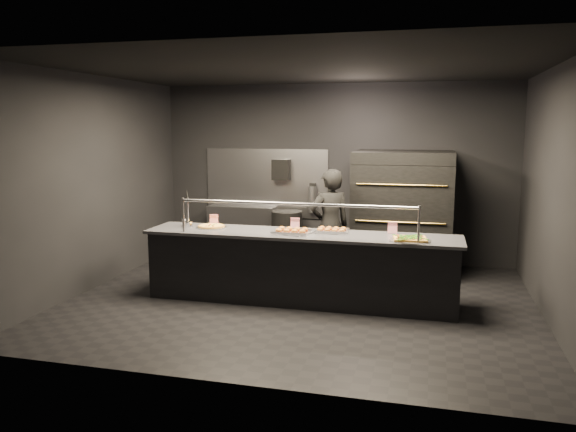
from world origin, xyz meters
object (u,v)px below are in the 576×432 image
(square_pizza, at_px, (410,239))
(trash_bin, at_px, (287,236))
(fire_extinguisher, at_px, (312,199))
(towel_dispenser, at_px, (281,170))
(service_counter, at_px, (300,267))
(round_pizza, at_px, (211,226))
(worker, at_px, (330,226))
(pizza_oven, at_px, (402,212))
(prep_shelf, at_px, (242,231))
(beer_tap, at_px, (187,216))
(slider_tray_a, at_px, (292,231))
(slider_tray_b, at_px, (332,230))

(square_pizza, bearing_deg, trash_bin, 133.19)
(fire_extinguisher, bearing_deg, trash_bin, -144.26)
(towel_dispenser, distance_m, fire_extinguisher, 0.74)
(service_counter, height_order, fire_extinguisher, service_counter)
(towel_dispenser, xyz_separation_m, round_pizza, (-0.37, -2.31, -0.61))
(worker, bearing_deg, pizza_oven, -172.09)
(prep_shelf, xyz_separation_m, trash_bin, (0.87, -0.20, -0.02))
(service_counter, distance_m, prep_shelf, 2.82)
(towel_dispenser, relative_size, square_pizza, 0.70)
(beer_tap, bearing_deg, towel_dispenser, 73.39)
(prep_shelf, relative_size, slider_tray_a, 2.20)
(pizza_oven, distance_m, slider_tray_a, 2.34)
(towel_dispenser, height_order, slider_tray_a, towel_dispenser)
(fire_extinguisher, bearing_deg, towel_dispenser, -178.96)
(towel_dispenser, distance_m, square_pizza, 3.48)
(pizza_oven, xyz_separation_m, slider_tray_b, (-0.81, -1.75, -0.02))
(service_counter, relative_size, beer_tap, 7.92)
(fire_extinguisher, relative_size, square_pizza, 1.02)
(slider_tray_a, bearing_deg, service_counter, 24.82)
(fire_extinguisher, bearing_deg, service_counter, -81.70)
(pizza_oven, relative_size, slider_tray_a, 3.50)
(pizza_oven, relative_size, slider_tray_b, 4.06)
(fire_extinguisher, distance_m, worker, 1.48)
(towel_dispenser, xyz_separation_m, slider_tray_a, (0.80, -2.44, -0.60))
(slider_tray_b, bearing_deg, towel_dispenser, 119.88)
(service_counter, bearing_deg, fire_extinguisher, 98.30)
(round_pizza, height_order, worker, worker)
(slider_tray_a, xyz_separation_m, slider_tray_b, (0.49, 0.20, -0.00))
(prep_shelf, height_order, beer_tap, beer_tap)
(towel_dispenser, distance_m, round_pizza, 2.42)
(service_counter, bearing_deg, slider_tray_b, 21.26)
(prep_shelf, height_order, slider_tray_a, slider_tray_a)
(service_counter, bearing_deg, pizza_oven, 57.73)
(pizza_oven, height_order, slider_tray_b, pizza_oven)
(service_counter, bearing_deg, towel_dispenser, 110.63)
(slider_tray_b, bearing_deg, service_counter, -158.74)
(prep_shelf, distance_m, worker, 2.24)
(slider_tray_a, xyz_separation_m, square_pizza, (1.50, -0.10, -0.01))
(service_counter, height_order, towel_dispenser, towel_dispenser)
(fire_extinguisher, height_order, round_pizza, fire_extinguisher)
(pizza_oven, relative_size, towel_dispenser, 5.46)
(service_counter, xyz_separation_m, pizza_oven, (1.20, 1.90, 0.50))
(prep_shelf, relative_size, slider_tray_b, 2.55)
(pizza_oven, xyz_separation_m, slider_tray_a, (-1.30, -1.95, -0.02))
(prep_shelf, xyz_separation_m, round_pizza, (0.33, -2.24, 0.49))
(prep_shelf, height_order, round_pizza, round_pizza)
(towel_dispenser, bearing_deg, slider_tray_b, -60.12)
(service_counter, bearing_deg, slider_tray_a, -155.18)
(trash_bin, xyz_separation_m, worker, (0.94, -1.08, 0.41))
(fire_extinguisher, height_order, slider_tray_a, fire_extinguisher)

